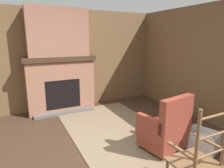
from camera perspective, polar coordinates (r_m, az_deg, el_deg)
ground_plane at (r=3.20m, az=-3.34°, el=-21.55°), size 14.00×14.00×0.00m
wood_panel_wall_left at (r=5.30m, az=-15.35°, el=6.60°), size 0.06×6.01×2.53m
fireplace_hearth at (r=5.14m, az=-14.38°, el=-0.08°), size 0.65×1.71×1.38m
chimney_breast at (r=5.02m, az=-15.24°, el=14.07°), size 0.39×1.42×1.13m
area_rug at (r=3.87m, az=3.35°, el=-14.85°), size 3.65×1.78×0.01m
armchair at (r=3.45m, az=14.95°, el=-12.47°), size 0.71×0.78×0.95m
rocking_chair at (r=2.60m, az=22.89°, el=-20.82°), size 0.80×0.51×1.17m
firewood_stack at (r=4.80m, az=18.67°, el=-8.51°), size 0.42×0.39×0.24m
laundry_basket at (r=3.75m, az=24.46°, el=-14.40°), size 0.56×0.49×0.32m
oil_lamp_vase at (r=5.02m, az=-18.89°, el=8.31°), size 0.12×0.12×0.23m
storage_case at (r=5.24m, az=-8.28°, el=8.78°), size 0.16×0.27×0.12m
decorative_plate_on_mantel at (r=5.09m, az=-15.58°, el=8.93°), size 0.06×0.23×0.23m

